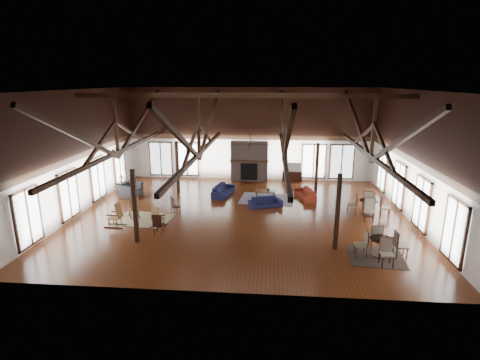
# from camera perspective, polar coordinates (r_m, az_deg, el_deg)

# --- Properties ---
(floor) EXTENTS (16.00, 16.00, 0.00)m
(floor) POSITION_cam_1_polar(r_m,az_deg,el_deg) (18.53, 0.17, -5.33)
(floor) COLOR #5E2613
(floor) RESTS_ON ground
(ceiling) EXTENTS (16.00, 14.00, 0.02)m
(ceiling) POSITION_cam_1_polar(r_m,az_deg,el_deg) (17.38, 0.19, 13.56)
(ceiling) COLOR black
(ceiling) RESTS_ON wall_back
(wall_back) EXTENTS (16.00, 0.02, 6.00)m
(wall_back) POSITION_cam_1_polar(r_m,az_deg,el_deg) (24.60, 1.50, 6.96)
(wall_back) COLOR white
(wall_back) RESTS_ON floor
(wall_front) EXTENTS (16.00, 0.02, 6.00)m
(wall_front) POSITION_cam_1_polar(r_m,az_deg,el_deg) (10.97, -2.78, -3.27)
(wall_front) COLOR white
(wall_front) RESTS_ON floor
(wall_left) EXTENTS (0.02, 14.00, 6.00)m
(wall_left) POSITION_cam_1_polar(r_m,az_deg,el_deg) (20.00, -23.37, 3.87)
(wall_left) COLOR white
(wall_left) RESTS_ON floor
(wall_right) EXTENTS (0.02, 14.00, 6.00)m
(wall_right) POSITION_cam_1_polar(r_m,az_deg,el_deg) (18.85, 25.24, 3.05)
(wall_right) COLOR white
(wall_right) RESTS_ON floor
(roof_truss) EXTENTS (15.60, 14.07, 3.14)m
(roof_truss) POSITION_cam_1_polar(r_m,az_deg,el_deg) (17.54, 0.18, 7.11)
(roof_truss) COLOR black
(roof_truss) RESTS_ON wall_back
(post_grid) EXTENTS (8.16, 7.16, 3.05)m
(post_grid) POSITION_cam_1_polar(r_m,az_deg,el_deg) (18.06, 0.17, -0.79)
(post_grid) COLOR black
(post_grid) RESTS_ON floor
(fireplace) EXTENTS (2.50, 0.69, 2.60)m
(fireplace) POSITION_cam_1_polar(r_m,az_deg,el_deg) (24.58, 1.43, 2.89)
(fireplace) COLOR #715F56
(fireplace) RESTS_ON floor
(ceiling_fan) EXTENTS (1.60, 1.60, 0.75)m
(ceiling_fan) POSITION_cam_1_polar(r_m,az_deg,el_deg) (16.57, 1.63, 5.60)
(ceiling_fan) COLOR black
(ceiling_fan) RESTS_ON roof_truss
(sofa_navy_front) EXTENTS (1.85, 1.22, 0.50)m
(sofa_navy_front) POSITION_cam_1_polar(r_m,az_deg,el_deg) (19.64, 3.88, -3.39)
(sofa_navy_front) COLOR #15163A
(sofa_navy_front) RESTS_ON floor
(sofa_navy_left) EXTENTS (2.16, 1.19, 0.60)m
(sofa_navy_left) POSITION_cam_1_polar(r_m,az_deg,el_deg) (21.58, -2.57, -1.55)
(sofa_navy_left) COLOR #15173A
(sofa_navy_left) RESTS_ON floor
(sofa_orange) EXTENTS (1.98, 1.16, 0.54)m
(sofa_orange) POSITION_cam_1_polar(r_m,az_deg,el_deg) (21.30, 9.91, -2.07)
(sofa_orange) COLOR maroon
(sofa_orange) RESTS_ON floor
(coffee_table) EXTENTS (1.23, 0.73, 0.45)m
(coffee_table) POSITION_cam_1_polar(r_m,az_deg,el_deg) (21.00, 3.90, -1.78)
(coffee_table) COLOR brown
(coffee_table) RESTS_ON floor
(vase) EXTENTS (0.19, 0.19, 0.19)m
(vase) POSITION_cam_1_polar(r_m,az_deg,el_deg) (20.91, 4.31, -1.43)
(vase) COLOR #B2B2B2
(vase) RESTS_ON coffee_table
(armchair) EXTENTS (1.44, 1.34, 0.77)m
(armchair) POSITION_cam_1_polar(r_m,az_deg,el_deg) (22.16, -16.41, -1.48)
(armchair) COLOR #303033
(armchair) RESTS_ON floor
(side_table_lamp) EXTENTS (0.44, 0.44, 1.11)m
(side_table_lamp) POSITION_cam_1_polar(r_m,az_deg,el_deg) (23.21, -17.57, -0.74)
(side_table_lamp) COLOR black
(side_table_lamp) RESTS_ON floor
(rocking_chair_a) EXTENTS (0.78, 0.89, 1.02)m
(rocking_chair_a) POSITION_cam_1_polar(r_m,az_deg,el_deg) (18.78, -15.83, -4.09)
(rocking_chair_a) COLOR olive
(rocking_chair_a) RESTS_ON floor
(rocking_chair_b) EXTENTS (0.67, 0.86, 0.98)m
(rocking_chair_b) POSITION_cam_1_polar(r_m,az_deg,el_deg) (17.31, -12.56, -5.57)
(rocking_chair_b) COLOR olive
(rocking_chair_b) RESTS_ON floor
(rocking_chair_c) EXTENTS (0.92, 0.54, 1.15)m
(rocking_chair_c) POSITION_cam_1_polar(r_m,az_deg,el_deg) (17.79, -18.27, -5.14)
(rocking_chair_c) COLOR olive
(rocking_chair_c) RESTS_ON floor
(side_chair_a) EXTENTS (0.54, 0.54, 0.92)m
(side_chair_a) POSITION_cam_1_polar(r_m,az_deg,el_deg) (18.69, -10.02, -3.66)
(side_chair_a) COLOR black
(side_chair_a) RESTS_ON floor
(side_chair_b) EXTENTS (0.42, 0.42, 0.94)m
(side_chair_b) POSITION_cam_1_polar(r_m,az_deg,el_deg) (16.40, -12.40, -6.41)
(side_chair_b) COLOR black
(side_chair_b) RESTS_ON floor
(cafe_table_near) EXTENTS (1.94, 1.94, 1.01)m
(cafe_table_near) POSITION_cam_1_polar(r_m,az_deg,el_deg) (15.12, 20.67, -9.12)
(cafe_table_near) COLOR black
(cafe_table_near) RESTS_ON floor
(cafe_table_far) EXTENTS (2.09, 2.09, 1.07)m
(cafe_table_far) POSITION_cam_1_polar(r_m,az_deg,el_deg) (19.34, 18.98, -3.62)
(cafe_table_far) COLOR black
(cafe_table_far) RESTS_ON floor
(cup_near) EXTENTS (0.15, 0.15, 0.10)m
(cup_near) POSITION_cam_1_polar(r_m,az_deg,el_deg) (15.03, 21.11, -8.17)
(cup_near) COLOR #B2B2B2
(cup_near) RESTS_ON cafe_table_near
(cup_far) EXTENTS (0.13, 0.13, 0.09)m
(cup_far) POSITION_cam_1_polar(r_m,az_deg,el_deg) (19.27, 19.05, -2.82)
(cup_far) COLOR #B2B2B2
(cup_far) RESTS_ON cafe_table_far
(tv_console) EXTENTS (1.27, 0.48, 0.63)m
(tv_console) POSITION_cam_1_polar(r_m,az_deg,el_deg) (24.88, 7.94, 0.60)
(tv_console) COLOR black
(tv_console) RESTS_ON floor
(television) EXTENTS (1.06, 0.24, 0.61)m
(television) POSITION_cam_1_polar(r_m,az_deg,el_deg) (24.73, 8.05, 1.99)
(television) COLOR #B2B2B2
(television) RESTS_ON tv_console
(rug_tan) EXTENTS (2.74, 2.26, 0.01)m
(rug_tan) POSITION_cam_1_polar(r_m,az_deg,el_deg) (18.53, -14.46, -5.80)
(rug_tan) COLOR tan
(rug_tan) RESTS_ON floor
(rug_navy) EXTENTS (3.14, 2.49, 0.01)m
(rug_navy) POSITION_cam_1_polar(r_m,az_deg,el_deg) (20.96, 4.14, -2.91)
(rug_navy) COLOR #1B234C
(rug_navy) RESTS_ON floor
(rug_dark) EXTENTS (2.17, 2.01, 0.01)m
(rug_dark) POSITION_cam_1_polar(r_m,az_deg,el_deg) (15.25, 20.02, -10.92)
(rug_dark) COLOR black
(rug_dark) RESTS_ON floor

